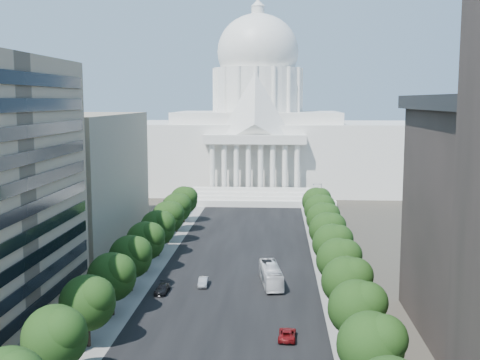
% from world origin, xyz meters
% --- Properties ---
extents(road_asphalt, '(30.00, 260.00, 0.01)m').
position_xyz_m(road_asphalt, '(0.00, 90.00, 0.00)').
color(road_asphalt, black).
rests_on(road_asphalt, ground).
extents(sidewalk_left, '(8.00, 260.00, 0.02)m').
position_xyz_m(sidewalk_left, '(-19.00, 90.00, 0.00)').
color(sidewalk_left, gray).
rests_on(sidewalk_left, ground).
extents(sidewalk_right, '(8.00, 260.00, 0.02)m').
position_xyz_m(sidewalk_right, '(19.00, 90.00, 0.00)').
color(sidewalk_right, gray).
rests_on(sidewalk_right, ground).
extents(capitol, '(120.00, 56.00, 73.00)m').
position_xyz_m(capitol, '(0.00, 184.89, 20.01)').
color(capitol, white).
rests_on(capitol, ground).
extents(office_block_left_far, '(38.00, 52.00, 30.00)m').
position_xyz_m(office_block_left_far, '(-48.00, 100.00, 15.00)').
color(office_block_left_far, gray).
rests_on(office_block_left_far, ground).
extents(tree_l_b, '(7.79, 7.60, 9.97)m').
position_xyz_m(tree_l_b, '(-17.66, 23.81, 6.45)').
color(tree_l_b, '#33261C').
rests_on(tree_l_b, ground).
extents(tree_l_c, '(7.79, 7.60, 9.97)m').
position_xyz_m(tree_l_c, '(-17.66, 35.81, 6.45)').
color(tree_l_c, '#33261C').
rests_on(tree_l_c, ground).
extents(tree_l_d, '(7.79, 7.60, 9.97)m').
position_xyz_m(tree_l_d, '(-17.66, 47.81, 6.45)').
color(tree_l_d, '#33261C').
rests_on(tree_l_d, ground).
extents(tree_l_e, '(7.79, 7.60, 9.97)m').
position_xyz_m(tree_l_e, '(-17.66, 59.81, 6.45)').
color(tree_l_e, '#33261C').
rests_on(tree_l_e, ground).
extents(tree_l_f, '(7.79, 7.60, 9.97)m').
position_xyz_m(tree_l_f, '(-17.66, 71.81, 6.45)').
color(tree_l_f, '#33261C').
rests_on(tree_l_f, ground).
extents(tree_l_g, '(7.79, 7.60, 9.97)m').
position_xyz_m(tree_l_g, '(-17.66, 83.81, 6.45)').
color(tree_l_g, '#33261C').
rests_on(tree_l_g, ground).
extents(tree_l_h, '(7.79, 7.60, 9.97)m').
position_xyz_m(tree_l_h, '(-17.66, 95.81, 6.45)').
color(tree_l_h, '#33261C').
rests_on(tree_l_h, ground).
extents(tree_l_i, '(7.79, 7.60, 9.97)m').
position_xyz_m(tree_l_i, '(-17.66, 107.81, 6.45)').
color(tree_l_i, '#33261C').
rests_on(tree_l_i, ground).
extents(tree_l_j, '(7.79, 7.60, 9.97)m').
position_xyz_m(tree_l_j, '(-17.66, 119.81, 6.45)').
color(tree_l_j, '#33261C').
rests_on(tree_l_j, ground).
extents(tree_r_b, '(7.79, 7.60, 9.97)m').
position_xyz_m(tree_r_b, '(18.34, 23.81, 6.45)').
color(tree_r_b, '#33261C').
rests_on(tree_r_b, ground).
extents(tree_r_c, '(7.79, 7.60, 9.97)m').
position_xyz_m(tree_r_c, '(18.34, 35.81, 6.45)').
color(tree_r_c, '#33261C').
rests_on(tree_r_c, ground).
extents(tree_r_d, '(7.79, 7.60, 9.97)m').
position_xyz_m(tree_r_d, '(18.34, 47.81, 6.45)').
color(tree_r_d, '#33261C').
rests_on(tree_r_d, ground).
extents(tree_r_e, '(7.79, 7.60, 9.97)m').
position_xyz_m(tree_r_e, '(18.34, 59.81, 6.45)').
color(tree_r_e, '#33261C').
rests_on(tree_r_e, ground).
extents(tree_r_f, '(7.79, 7.60, 9.97)m').
position_xyz_m(tree_r_f, '(18.34, 71.81, 6.45)').
color(tree_r_f, '#33261C').
rests_on(tree_r_f, ground).
extents(tree_r_g, '(7.79, 7.60, 9.97)m').
position_xyz_m(tree_r_g, '(18.34, 83.81, 6.45)').
color(tree_r_g, '#33261C').
rests_on(tree_r_g, ground).
extents(tree_r_h, '(7.79, 7.60, 9.97)m').
position_xyz_m(tree_r_h, '(18.34, 95.81, 6.45)').
color(tree_r_h, '#33261C').
rests_on(tree_r_h, ground).
extents(tree_r_i, '(7.79, 7.60, 9.97)m').
position_xyz_m(tree_r_i, '(18.34, 107.81, 6.45)').
color(tree_r_i, '#33261C').
rests_on(tree_r_i, ground).
extents(tree_r_j, '(7.79, 7.60, 9.97)m').
position_xyz_m(tree_r_j, '(18.34, 119.81, 6.45)').
color(tree_r_j, '#33261C').
rests_on(tree_r_j, ground).
extents(streetlight_b, '(2.61, 0.44, 9.00)m').
position_xyz_m(streetlight_b, '(19.90, 35.00, 5.82)').
color(streetlight_b, gray).
rests_on(streetlight_b, ground).
extents(streetlight_c, '(2.61, 0.44, 9.00)m').
position_xyz_m(streetlight_c, '(19.90, 60.00, 5.82)').
color(streetlight_c, gray).
rests_on(streetlight_c, ground).
extents(streetlight_d, '(2.61, 0.44, 9.00)m').
position_xyz_m(streetlight_d, '(19.90, 85.00, 5.82)').
color(streetlight_d, gray).
rests_on(streetlight_d, ground).
extents(streetlight_e, '(2.61, 0.44, 9.00)m').
position_xyz_m(streetlight_e, '(19.90, 110.00, 5.82)').
color(streetlight_e, gray).
rests_on(streetlight_e, ground).
extents(streetlight_f, '(2.61, 0.44, 9.00)m').
position_xyz_m(streetlight_f, '(19.90, 135.00, 5.82)').
color(streetlight_f, gray).
rests_on(streetlight_f, ground).
extents(car_silver, '(1.75, 4.64, 1.51)m').
position_xyz_m(car_silver, '(-5.72, 63.59, 0.76)').
color(car_silver, '#9B9EA2').
rests_on(car_silver, ground).
extents(car_red, '(2.67, 5.29, 1.44)m').
position_xyz_m(car_red, '(9.04, 40.13, 0.72)').
color(car_red, maroon).
rests_on(car_red, ground).
extents(car_dark_b, '(2.28, 5.19, 1.48)m').
position_xyz_m(car_dark_b, '(-12.31, 59.12, 0.74)').
color(car_dark_b, black).
rests_on(car_dark_b, ground).
extents(city_bus, '(4.71, 13.22, 3.60)m').
position_xyz_m(city_bus, '(6.49, 65.18, 1.80)').
color(city_bus, white).
rests_on(city_bus, ground).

